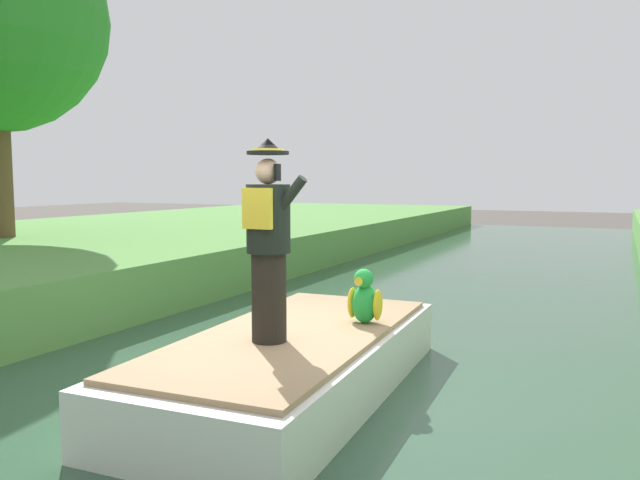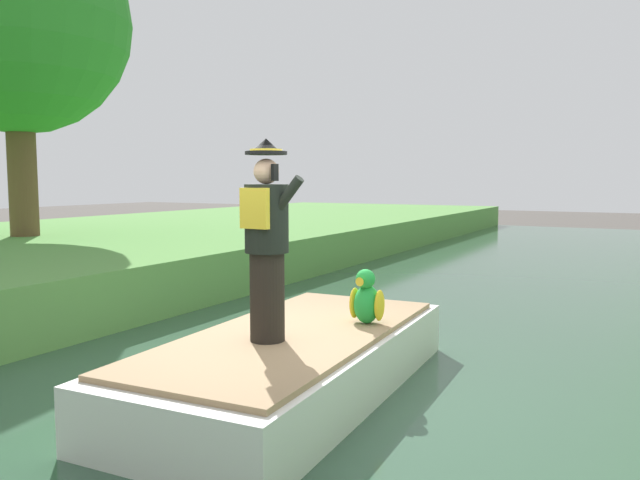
{
  "view_description": "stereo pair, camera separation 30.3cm",
  "coord_description": "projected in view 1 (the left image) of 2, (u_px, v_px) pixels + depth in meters",
  "views": [
    {
      "loc": [
        2.83,
        -5.15,
        2.2
      ],
      "look_at": [
        0.23,
        0.28,
        1.61
      ],
      "focal_mm": 35.16,
      "sensor_mm": 36.0,
      "label": 1
    },
    {
      "loc": [
        3.1,
        -5.01,
        2.2
      ],
      "look_at": [
        0.23,
        0.28,
        1.61
      ],
      "focal_mm": 35.16,
      "sensor_mm": 36.0,
      "label": 2
    }
  ],
  "objects": [
    {
      "name": "ground_plane",
      "position": [
        286.0,
        407.0,
        6.05
      ],
      "size": [
        80.0,
        80.0,
        0.0
      ],
      "primitive_type": "plane",
      "color": "#4C4742"
    },
    {
      "name": "boat",
      "position": [
        294.0,
        362.0,
        6.15
      ],
      "size": [
        2.01,
        4.29,
        0.61
      ],
      "color": "silver",
      "rests_on": "canal_water"
    },
    {
      "name": "canal_water",
      "position": [
        286.0,
        402.0,
        6.05
      ],
      "size": [
        6.7,
        48.0,
        0.1
      ],
      "primitive_type": "cube",
      "color": "#33513D",
      "rests_on": "ground"
    },
    {
      "name": "person_pirate",
      "position": [
        269.0,
        241.0,
        5.66
      ],
      "size": [
        0.61,
        0.42,
        1.85
      ],
      "rotation": [
        0.0,
        0.0,
        0.23
      ],
      "color": "black",
      "rests_on": "boat"
    },
    {
      "name": "parrot_plush",
      "position": [
        365.0,
        300.0,
        6.47
      ],
      "size": [
        0.36,
        0.35,
        0.57
      ],
      "color": "green",
      "rests_on": "boat"
    }
  ]
}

